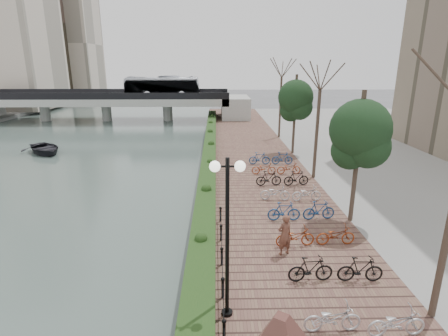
{
  "coord_description": "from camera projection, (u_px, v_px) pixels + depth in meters",
  "views": [
    {
      "loc": [
        1.22,
        -7.12,
        8.13
      ],
      "look_at": [
        1.67,
        13.39,
        2.0
      ],
      "focal_mm": 28.0,
      "sensor_mm": 36.0,
      "label": 1
    }
  ],
  "objects": [
    {
      "name": "river_water",
      "position": [
        44.0,
        154.0,
        32.75
      ],
      "size": [
        30.0,
        130.0,
        0.02
      ],
      "primitive_type": "cube",
      "color": "#465853",
      "rests_on": "ground"
    },
    {
      "name": "promenade",
      "position": [
        254.0,
        175.0,
        25.9
      ],
      "size": [
        8.0,
        75.0,
        0.5
      ],
      "primitive_type": "cube",
      "color": "brown",
      "rests_on": "ground"
    },
    {
      "name": "hedge",
      "position": [
        209.0,
        159.0,
        28.06
      ],
      "size": [
        1.1,
        56.0,
        0.6
      ],
      "primitive_type": "cube",
      "color": "#183A15",
      "rests_on": "promenade"
    },
    {
      "name": "chain_fence",
      "position": [
        223.0,
        309.0,
        10.82
      ],
      "size": [
        0.1,
        14.1,
        0.7
      ],
      "color": "black",
      "rests_on": "promenade"
    },
    {
      "name": "lamppost",
      "position": [
        227.0,
        207.0,
        10.05
      ],
      "size": [
        1.02,
        0.32,
        5.15
      ],
      "color": "black",
      "rests_on": "promenade"
    },
    {
      "name": "pedestrian",
      "position": [
        285.0,
        235.0,
        14.36
      ],
      "size": [
        0.76,
        0.64,
        1.77
      ],
      "primitive_type": "imported",
      "rotation": [
        0.0,
        0.0,
        3.54
      ],
      "color": "brown",
      "rests_on": "promenade"
    },
    {
      "name": "bicycle_parking",
      "position": [
        296.0,
        202.0,
        18.8
      ],
      "size": [
        2.4,
        19.89,
        1.0
      ],
      "color": "silver",
      "rests_on": "promenade"
    },
    {
      "name": "street_trees",
      "position": [
        332.0,
        143.0,
        20.38
      ],
      "size": [
        3.2,
        37.12,
        6.8
      ],
      "color": "#372C20",
      "rests_on": "promenade"
    },
    {
      "name": "bridge",
      "position": [
        117.0,
        98.0,
        50.98
      ],
      "size": [
        36.0,
        10.77,
        6.5
      ],
      "color": "#A0A09B",
      "rests_on": "ground"
    },
    {
      "name": "boat",
      "position": [
        44.0,
        148.0,
        32.83
      ],
      "size": [
        5.69,
        5.78,
        0.98
      ],
      "primitive_type": "imported",
      "rotation": [
        0.0,
        0.0,
        0.73
      ],
      "color": "black",
      "rests_on": "river_water"
    }
  ]
}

